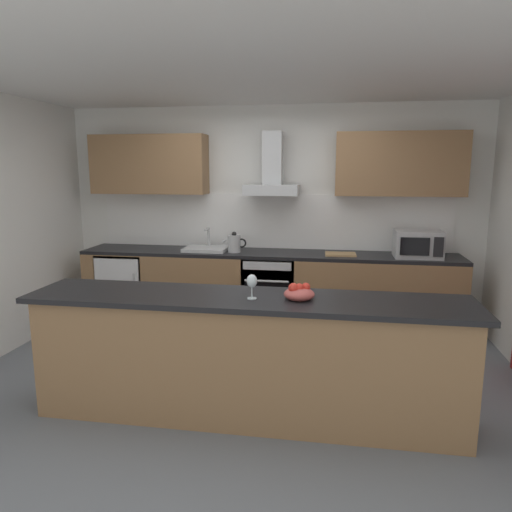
{
  "coord_description": "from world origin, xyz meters",
  "views": [
    {
      "loc": [
        0.77,
        -3.87,
        1.86
      ],
      "look_at": [
        0.05,
        0.45,
        1.05
      ],
      "focal_mm": 33.17,
      "sensor_mm": 36.0,
      "label": 1
    }
  ],
  "objects_px": {
    "range_hood": "(272,175)",
    "fruit_bowl": "(299,293)",
    "refrigerator": "(128,286)",
    "oven": "(270,289)",
    "sink": "(206,248)",
    "chopping_board": "(340,254)",
    "microwave": "(418,244)",
    "kettle": "(234,243)",
    "wine_glass": "(252,282)"
  },
  "relations": [
    {
      "from": "range_hood",
      "to": "fruit_bowl",
      "type": "xyz_separation_m",
      "value": [
        0.49,
        -2.22,
        -0.8
      ]
    },
    {
      "from": "refrigerator",
      "to": "range_hood",
      "type": "relative_size",
      "value": 1.18
    },
    {
      "from": "oven",
      "to": "range_hood",
      "type": "height_order",
      "value": "range_hood"
    },
    {
      "from": "refrigerator",
      "to": "fruit_bowl",
      "type": "bearing_deg",
      "value": -42.6
    },
    {
      "from": "sink",
      "to": "chopping_board",
      "type": "xyz_separation_m",
      "value": [
        1.57,
        -0.03,
        -0.02
      ]
    },
    {
      "from": "microwave",
      "to": "kettle",
      "type": "bearing_deg",
      "value": -179.84
    },
    {
      "from": "wine_glass",
      "to": "fruit_bowl",
      "type": "bearing_deg",
      "value": 8.74
    },
    {
      "from": "wine_glass",
      "to": "fruit_bowl",
      "type": "height_order",
      "value": "wine_glass"
    },
    {
      "from": "kettle",
      "to": "range_hood",
      "type": "xyz_separation_m",
      "value": [
        0.42,
        0.16,
        0.78
      ]
    },
    {
      "from": "sink",
      "to": "range_hood",
      "type": "height_order",
      "value": "range_hood"
    },
    {
      "from": "sink",
      "to": "wine_glass",
      "type": "height_order",
      "value": "sink"
    },
    {
      "from": "kettle",
      "to": "range_hood",
      "type": "height_order",
      "value": "range_hood"
    },
    {
      "from": "sink",
      "to": "kettle",
      "type": "bearing_deg",
      "value": -7.25
    },
    {
      "from": "refrigerator",
      "to": "fruit_bowl",
      "type": "relative_size",
      "value": 3.86
    },
    {
      "from": "oven",
      "to": "wine_glass",
      "type": "relative_size",
      "value": 4.5
    },
    {
      "from": "refrigerator",
      "to": "range_hood",
      "type": "distance_m",
      "value": 2.25
    },
    {
      "from": "refrigerator",
      "to": "chopping_board",
      "type": "height_order",
      "value": "chopping_board"
    },
    {
      "from": "microwave",
      "to": "fruit_bowl",
      "type": "xyz_separation_m",
      "value": [
        -1.14,
        -2.07,
        -0.06
      ]
    },
    {
      "from": "kettle",
      "to": "wine_glass",
      "type": "height_order",
      "value": "kettle"
    },
    {
      "from": "chopping_board",
      "to": "kettle",
      "type": "bearing_deg",
      "value": -179.53
    },
    {
      "from": "oven",
      "to": "sink",
      "type": "relative_size",
      "value": 1.6
    },
    {
      "from": "range_hood",
      "to": "wine_glass",
      "type": "height_order",
      "value": "range_hood"
    },
    {
      "from": "fruit_bowl",
      "to": "sink",
      "type": "bearing_deg",
      "value": 120.94
    },
    {
      "from": "range_hood",
      "to": "fruit_bowl",
      "type": "distance_m",
      "value": 2.41
    },
    {
      "from": "sink",
      "to": "kettle",
      "type": "distance_m",
      "value": 0.36
    },
    {
      "from": "chopping_board",
      "to": "sink",
      "type": "bearing_deg",
      "value": 178.74
    },
    {
      "from": "kettle",
      "to": "fruit_bowl",
      "type": "distance_m",
      "value": 2.25
    },
    {
      "from": "refrigerator",
      "to": "microwave",
      "type": "bearing_deg",
      "value": -0.42
    },
    {
      "from": "fruit_bowl",
      "to": "chopping_board",
      "type": "xyz_separation_m",
      "value": [
        0.31,
        2.07,
        -0.08
      ]
    },
    {
      "from": "oven",
      "to": "wine_glass",
      "type": "height_order",
      "value": "wine_glass"
    },
    {
      "from": "microwave",
      "to": "chopping_board",
      "type": "xyz_separation_m",
      "value": [
        -0.83,
        0.0,
        -0.14
      ]
    },
    {
      "from": "range_hood",
      "to": "wine_glass",
      "type": "relative_size",
      "value": 4.05
    },
    {
      "from": "kettle",
      "to": "sink",
      "type": "bearing_deg",
      "value": 172.75
    },
    {
      "from": "oven",
      "to": "range_hood",
      "type": "relative_size",
      "value": 1.11
    },
    {
      "from": "oven",
      "to": "chopping_board",
      "type": "distance_m",
      "value": 0.92
    },
    {
      "from": "kettle",
      "to": "wine_glass",
      "type": "relative_size",
      "value": 1.62
    },
    {
      "from": "oven",
      "to": "sink",
      "type": "height_order",
      "value": "sink"
    },
    {
      "from": "refrigerator",
      "to": "microwave",
      "type": "height_order",
      "value": "microwave"
    },
    {
      "from": "oven",
      "to": "wine_glass",
      "type": "bearing_deg",
      "value": -85.82
    },
    {
      "from": "oven",
      "to": "microwave",
      "type": "height_order",
      "value": "microwave"
    },
    {
      "from": "sink",
      "to": "wine_glass",
      "type": "distance_m",
      "value": 2.35
    },
    {
      "from": "oven",
      "to": "fruit_bowl",
      "type": "height_order",
      "value": "fruit_bowl"
    },
    {
      "from": "refrigerator",
      "to": "kettle",
      "type": "height_order",
      "value": "kettle"
    },
    {
      "from": "microwave",
      "to": "fruit_bowl",
      "type": "distance_m",
      "value": 2.36
    },
    {
      "from": "chopping_board",
      "to": "range_hood",
      "type": "bearing_deg",
      "value": 169.17
    },
    {
      "from": "range_hood",
      "to": "chopping_board",
      "type": "xyz_separation_m",
      "value": [
        0.8,
        -0.15,
        -0.88
      ]
    },
    {
      "from": "range_hood",
      "to": "chopping_board",
      "type": "relative_size",
      "value": 2.12
    },
    {
      "from": "refrigerator",
      "to": "kettle",
      "type": "bearing_deg",
      "value": -1.3
    },
    {
      "from": "microwave",
      "to": "wine_glass",
      "type": "distance_m",
      "value": 2.58
    },
    {
      "from": "fruit_bowl",
      "to": "wine_glass",
      "type": "bearing_deg",
      "value": -171.26
    }
  ]
}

